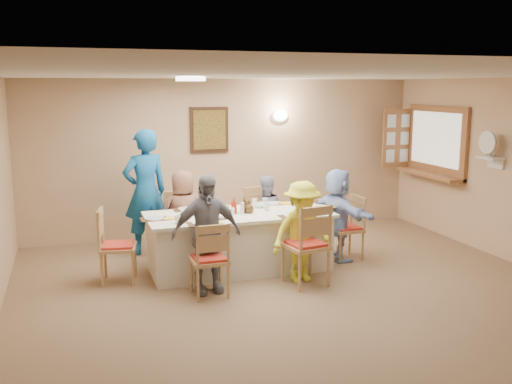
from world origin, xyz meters
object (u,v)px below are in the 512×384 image
object	(u,v)px
chair_back_left	(182,225)
diner_back_right	(265,214)
condiment_ketchup	(234,206)
serving_hatch	(437,142)
chair_right_end	(346,228)
diner_front_left	(206,234)
chair_back_right	(263,219)
caregiver	(145,192)
chair_left_end	(118,245)
chair_front_left	(209,258)
diner_right_end	(338,214)
diner_front_right	(302,232)
dining_table	(239,241)
diner_back_left	(183,215)
desk_fan	(490,147)
chair_front_right	(306,244)

from	to	relation	value
chair_back_left	diner_back_right	world-z (taller)	diner_back_right
condiment_ketchup	serving_hatch	bearing A→B (deg)	13.41
chair_right_end	diner_front_left	bearing A→B (deg)	-74.93
chair_back_right	caregiver	world-z (taller)	caregiver
chair_left_end	diner_back_right	xyz separation A→B (m)	(2.15, 0.68, 0.10)
chair_front_left	caregiver	bearing A→B (deg)	-77.31
chair_right_end	diner_right_end	size ratio (longest dim) A/B	0.69
chair_right_end	diner_front_right	xyz separation A→B (m)	(-0.95, -0.68, 0.18)
caregiver	condiment_ketchup	bearing A→B (deg)	116.37
dining_table	chair_front_left	bearing A→B (deg)	-126.87
chair_back_left	diner_front_left	size ratio (longest dim) A/B	0.66
chair_back_right	chair_back_left	bearing A→B (deg)	168.46
chair_right_end	diner_back_left	xyz separation A→B (m)	(-2.15, 0.68, 0.19)
dining_table	diner_back_left	xyz separation A→B (m)	(-0.60, 0.68, 0.25)
desk_fan	dining_table	distance (m)	3.71
chair_back_right	chair_front_left	xyz separation A→B (m)	(-1.20, -1.60, -0.02)
dining_table	chair_left_end	distance (m)	1.55
chair_left_end	diner_right_end	xyz separation A→B (m)	(2.97, 0.00, 0.18)
chair_back_right	diner_back_left	distance (m)	1.22
chair_back_left	diner_front_right	world-z (taller)	diner_front_right
chair_back_left	chair_front_left	size ratio (longest dim) A/B	1.04
condiment_ketchup	chair_back_left	bearing A→B (deg)	123.59
chair_left_end	condiment_ketchup	size ratio (longest dim) A/B	4.46
chair_left_end	dining_table	bearing A→B (deg)	-80.00
chair_front_right	diner_front_left	world-z (taller)	diner_front_left
diner_back_right	diner_right_end	xyz separation A→B (m)	(0.82, -0.68, 0.08)
chair_back_left	condiment_ketchup	bearing A→B (deg)	-59.95
desk_fan	diner_right_end	bearing A→B (deg)	167.11
serving_hatch	caregiver	bearing A→B (deg)	176.63
chair_right_end	diner_right_end	xyz separation A→B (m)	(-0.13, 0.00, 0.20)
condiment_ketchup	chair_back_right	bearing A→B (deg)	50.07
desk_fan	diner_right_end	distance (m)	2.31
chair_back_left	desk_fan	bearing A→B (deg)	-20.84
chair_left_end	caregiver	size ratio (longest dim) A/B	0.52
desk_fan	chair_front_left	distance (m)	4.25
chair_front_right	diner_back_left	world-z (taller)	diner_back_left
diner_back_right	diner_right_end	size ratio (longest dim) A/B	0.88
dining_table	condiment_ketchup	size ratio (longest dim) A/B	11.48
serving_hatch	chair_front_right	distance (m)	3.58
chair_left_end	chair_front_left	bearing A→B (deg)	-120.10
diner_back_right	caregiver	size ratio (longest dim) A/B	0.62
chair_back_right	diner_front_left	distance (m)	1.92
chair_back_right	diner_right_end	xyz separation A→B (m)	(0.82, -0.80, 0.18)
chair_left_end	diner_back_left	world-z (taller)	diner_back_left
caregiver	condiment_ketchup	world-z (taller)	caregiver
diner_back_left	diner_back_right	distance (m)	1.20
serving_hatch	diner_front_right	size ratio (longest dim) A/B	1.20
desk_fan	chair_back_left	size ratio (longest dim) A/B	0.32
diner_front_right	chair_back_right	bearing A→B (deg)	81.77
dining_table	condiment_ketchup	distance (m)	0.49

